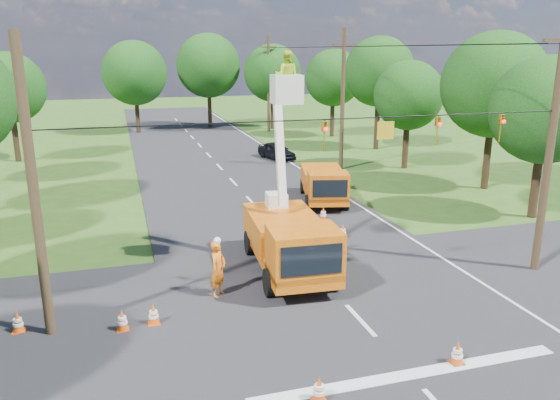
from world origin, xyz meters
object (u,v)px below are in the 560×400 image
object	(u,v)px
tree_left_f	(9,88)
tree_right_e	(333,78)
pole_left	(34,193)
tree_far_b	(208,66)
tree_right_a	(545,110)
pole_right_near	(551,143)
pole_right_mid	(343,99)
tree_right_c	(409,96)
tree_far_a	(135,73)
traffic_cone_0	(319,390)
tree_far_c	(272,73)
traffic_cone_6	(18,322)
traffic_cone_7	(319,183)
traffic_cone_5	(122,320)
pole_right_far	(268,83)
traffic_cone_3	(323,214)
traffic_cone_2	(343,231)
tree_right_b	(494,85)
ground_worker	(218,269)
traffic_cone_1	(457,353)
traffic_cone_4	(154,314)
bucket_truck	(289,230)
tree_right_d	(379,72)
distant_car	(277,151)
second_truck	(324,183)

from	to	relation	value
tree_left_f	tree_right_e	world-z (taller)	tree_right_e
pole_left	tree_far_b	bearing A→B (deg)	74.48
pole_left	tree_far_b	world-z (taller)	tree_far_b
pole_left	tree_right_a	distance (m)	23.79
pole_right_near	pole_right_mid	bearing A→B (deg)	90.00
tree_left_f	tree_right_e	xyz separation A→B (m)	(28.60, 5.00, 0.13)
tree_right_c	tree_far_a	xyz separation A→B (m)	(-18.20, 24.00, 0.88)
tree_right_e	traffic_cone_0	bearing A→B (deg)	-112.20
tree_right_c	tree_far_c	distance (m)	23.31
traffic_cone_6	traffic_cone_7	bearing A→B (deg)	43.38
traffic_cone_6	tree_left_f	xyz separation A→B (m)	(-4.34, 29.64, 5.33)
traffic_cone_0	traffic_cone_7	distance (m)	21.82
traffic_cone_5	tree_left_f	distance (m)	31.80
traffic_cone_7	pole_right_far	bearing A→B (deg)	81.86
traffic_cone_3	tree_far_a	bearing A→B (deg)	102.60
traffic_cone_2	traffic_cone_7	xyz separation A→B (m)	(2.33, 9.30, 0.00)
traffic_cone_5	tree_right_c	bearing A→B (deg)	43.41
tree_right_b	traffic_cone_0	bearing A→B (deg)	-135.32
ground_worker	traffic_cone_3	size ratio (longest dim) A/B	2.89
tree_right_a	tree_far_b	size ratio (longest dim) A/B	0.80
traffic_cone_1	pole_right_far	size ratio (longest dim) A/B	0.07
traffic_cone_4	traffic_cone_7	xyz separation A→B (m)	(11.31, 15.20, 0.00)
tree_right_e	tree_far_a	distance (m)	20.43
traffic_cone_3	pole_right_near	distance (m)	11.30
traffic_cone_5	tree_far_a	xyz separation A→B (m)	(2.37, 43.45, 5.83)
bucket_truck	tree_right_a	distance (m)	15.38
tree_left_f	ground_worker	bearing A→B (deg)	-69.50
pole_right_near	pole_right_far	xyz separation A→B (m)	(0.00, 40.00, 0.00)
bucket_truck	tree_right_e	bearing A→B (deg)	69.34
tree_right_d	tree_left_f	bearing A→B (deg)	174.21
tree_right_e	tree_far_c	distance (m)	8.22
pole_right_near	tree_left_f	xyz separation A→B (m)	(-23.30, 30.00, 0.58)
distant_car	tree_far_b	size ratio (longest dim) A/B	0.38
pole_right_far	pole_left	world-z (taller)	pole_right_far
bucket_truck	traffic_cone_1	distance (m)	8.13
traffic_cone_0	traffic_cone_5	bearing A→B (deg)	132.11
traffic_cone_0	tree_left_f	xyz separation A→B (m)	(-12.05, 35.56, 5.33)
traffic_cone_1	tree_far_b	bearing A→B (deg)	88.30
traffic_cone_7	tree_right_e	size ratio (longest dim) A/B	0.08
traffic_cone_1	tree_right_c	distance (m)	27.22
traffic_cone_0	traffic_cone_4	distance (m)	6.38
tree_left_f	tree_far_c	xyz separation A→B (m)	(24.30, 12.00, 0.38)
traffic_cone_6	distant_car	bearing A→B (deg)	57.79
tree_right_b	traffic_cone_3	bearing A→B (deg)	-163.96
bucket_truck	pole_right_far	xyz separation A→B (m)	(9.49, 37.47, 3.34)
distant_car	tree_right_d	world-z (taller)	tree_right_d
ground_worker	traffic_cone_3	world-z (taller)	ground_worker
second_truck	traffic_cone_5	xyz separation A→B (m)	(-11.35, -12.16, -0.77)
pole_right_near	tree_far_c	size ratio (longest dim) A/B	1.09
traffic_cone_3	traffic_cone_4	xyz separation A→B (m)	(-9.12, -8.79, 0.00)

